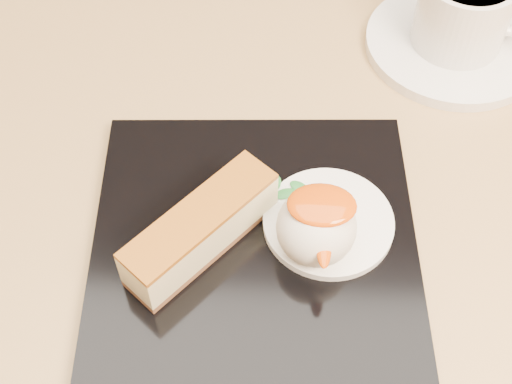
{
  "coord_description": "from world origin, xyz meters",
  "views": [
    {
      "loc": [
        -0.04,
        -0.29,
        1.14
      ],
      "look_at": [
        -0.05,
        -0.01,
        0.76
      ],
      "focal_mm": 50.0,
      "sensor_mm": 36.0,
      "label": 1
    }
  ],
  "objects_px": {
    "ice_cream_scoop": "(316,227)",
    "cheesecake": "(201,229)",
    "dessert_plate": "(255,245)",
    "table": "(317,312)",
    "coffee_cup": "(466,10)",
    "saucer": "(453,44)"
  },
  "relations": [
    {
      "from": "table",
      "to": "ice_cream_scoop",
      "type": "bearing_deg",
      "value": -110.4
    },
    {
      "from": "dessert_plate",
      "to": "saucer",
      "type": "xyz_separation_m",
      "value": [
        0.16,
        0.21,
        -0.0
      ]
    },
    {
      "from": "dessert_plate",
      "to": "ice_cream_scoop",
      "type": "relative_size",
      "value": 4.19
    },
    {
      "from": "table",
      "to": "dessert_plate",
      "type": "distance_m",
      "value": 0.17
    },
    {
      "from": "dessert_plate",
      "to": "cheesecake",
      "type": "xyz_separation_m",
      "value": [
        -0.04,
        -0.01,
        0.02
      ]
    },
    {
      "from": "dessert_plate",
      "to": "ice_cream_scoop",
      "type": "bearing_deg",
      "value": -7.13
    },
    {
      "from": "dessert_plate",
      "to": "cheesecake",
      "type": "bearing_deg",
      "value": -171.87
    },
    {
      "from": "table",
      "to": "coffee_cup",
      "type": "relative_size",
      "value": 7.83
    },
    {
      "from": "table",
      "to": "dessert_plate",
      "type": "xyz_separation_m",
      "value": [
        -0.05,
        -0.03,
        0.16
      ]
    },
    {
      "from": "ice_cream_scoop",
      "to": "cheesecake",
      "type": "bearing_deg",
      "value": 180.0
    },
    {
      "from": "coffee_cup",
      "to": "table",
      "type": "bearing_deg",
      "value": -117.02
    },
    {
      "from": "table",
      "to": "coffee_cup",
      "type": "height_order",
      "value": "coffee_cup"
    },
    {
      "from": "dessert_plate",
      "to": "cheesecake",
      "type": "distance_m",
      "value": 0.04
    },
    {
      "from": "coffee_cup",
      "to": "ice_cream_scoop",
      "type": "bearing_deg",
      "value": -115.21
    },
    {
      "from": "cheesecake",
      "to": "ice_cream_scoop",
      "type": "relative_size",
      "value": 2.04
    },
    {
      "from": "saucer",
      "to": "coffee_cup",
      "type": "height_order",
      "value": "coffee_cup"
    },
    {
      "from": "cheesecake",
      "to": "coffee_cup",
      "type": "height_order",
      "value": "coffee_cup"
    },
    {
      "from": "cheesecake",
      "to": "coffee_cup",
      "type": "bearing_deg",
      "value": -1.34
    },
    {
      "from": "cheesecake",
      "to": "ice_cream_scoop",
      "type": "bearing_deg",
      "value": -48.74
    },
    {
      "from": "ice_cream_scoop",
      "to": "coffee_cup",
      "type": "xyz_separation_m",
      "value": [
        0.12,
        0.22,
        0.0
      ]
    },
    {
      "from": "table",
      "to": "dessert_plate",
      "type": "bearing_deg",
      "value": -148.68
    },
    {
      "from": "table",
      "to": "cheesecake",
      "type": "distance_m",
      "value": 0.21
    }
  ]
}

